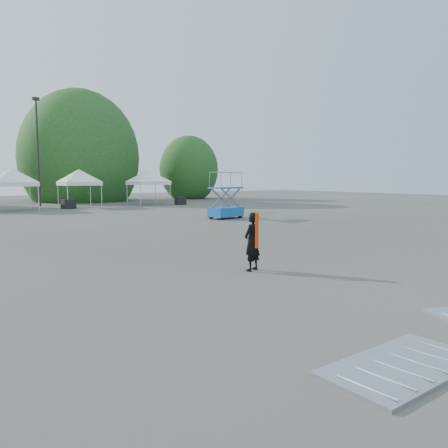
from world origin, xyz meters
TOP-DOWN VIEW (x-y plane):
  - ground at (0.00, 0.00)m, footprint 120.00×120.00m
  - light_pole_east at (3.00, 32.00)m, footprint 0.60×0.25m
  - tree_mid_e at (9.00, 39.00)m, footprint 5.12×5.12m
  - tree_far_e at (22.00, 37.00)m, footprint 3.84×3.84m
  - tent_e at (-0.09, 27.01)m, footprint 4.55×4.55m
  - tent_f at (5.44, 28.19)m, footprint 4.39×4.39m
  - tent_g at (12.15, 28.33)m, footprint 4.64×4.64m
  - man at (0.90, -1.21)m, footprint 0.69×0.57m
  - scissor_lift at (9.57, 11.96)m, footprint 2.47×1.61m
  - barrier_left at (-1.41, -7.24)m, footprint 2.39×1.22m
  - crate_mid at (4.10, 27.01)m, footprint 1.13×0.93m
  - crate_east at (14.54, 26.30)m, footprint 1.10×0.93m

SIDE VIEW (x-z plane):
  - ground at x=0.00m, z-range 0.00..0.00m
  - barrier_left at x=-1.41m, z-range 0.00..0.08m
  - crate_east at x=14.54m, z-range 0.00..0.75m
  - crate_mid at x=4.10m, z-range 0.00..0.80m
  - man at x=0.90m, z-range 0.00..1.63m
  - scissor_lift at x=9.57m, z-range 0.01..2.96m
  - tent_f at x=5.44m, z-range 1.12..5.00m
  - tent_e at x=-0.09m, z-range 1.12..5.00m
  - tent_g at x=12.15m, z-range 1.12..5.00m
  - tree_far_e at x=22.00m, z-range 0.70..6.55m
  - tree_mid_e at x=9.00m, z-range 0.94..8.74m
  - light_pole_east at x=3.00m, z-range 0.62..10.42m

